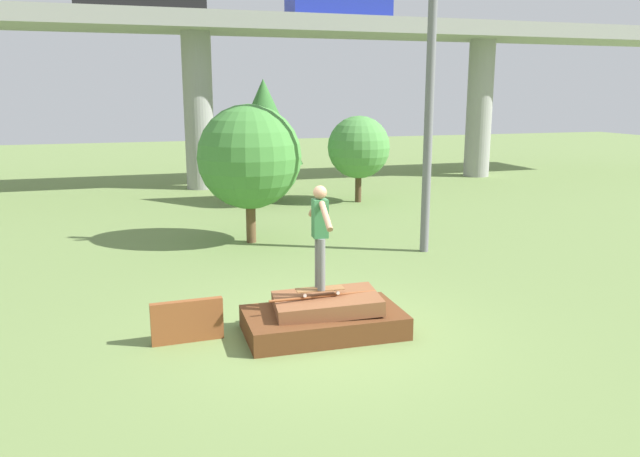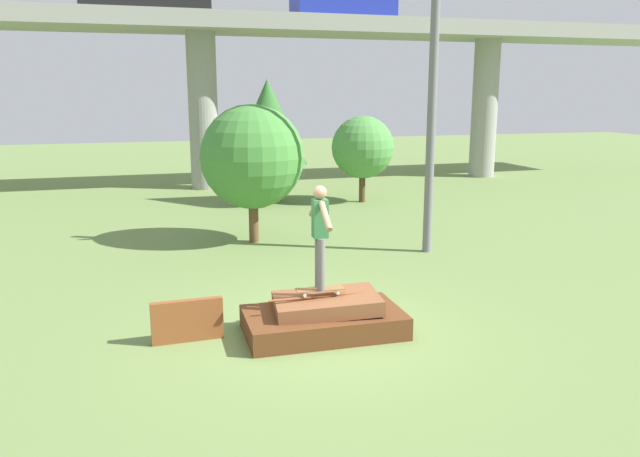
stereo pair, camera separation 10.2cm
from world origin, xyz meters
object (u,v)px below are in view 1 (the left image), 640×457
object	(u,v)px
utility_pole	(431,68)
tree_mid_back	(249,157)
tree_behind_left	(359,147)
car_on_overpass_right	(337,3)
skateboard	(320,289)
tree_behind_right	(264,122)
skater	(320,230)

from	to	relation	value
utility_pole	tree_mid_back	xyz separation A→B (m)	(-3.70, 2.10, -2.05)
utility_pole	tree_behind_left	bearing A→B (deg)	82.32
car_on_overpass_right	tree_mid_back	xyz separation A→B (m)	(-5.45, -9.44, -4.94)
skateboard	utility_pole	bearing A→B (deg)	46.81
tree_behind_right	car_on_overpass_right	bearing A→B (deg)	45.92
utility_pole	tree_behind_right	distance (m)	7.95
skateboard	tree_behind_right	xyz separation A→B (m)	(1.69, 11.60, 1.99)
skater	tree_behind_left	world-z (taller)	tree_behind_left
skater	utility_pole	size ratio (longest dim) A/B	0.20
utility_pole	tree_behind_left	world-z (taller)	utility_pole
tree_mid_back	skateboard	bearing A→B (deg)	-91.33
skateboard	tree_mid_back	bearing A→B (deg)	88.67
utility_pole	skater	bearing A→B (deg)	-133.19
skateboard	skater	xyz separation A→B (m)	(0.00, 0.00, 0.94)
skater	car_on_overpass_right	bearing A→B (deg)	70.32
car_on_overpass_right	utility_pole	size ratio (longest dim) A/B	0.49
skateboard	tree_behind_right	bearing A→B (deg)	81.71
skater	tree_mid_back	bearing A→B (deg)	88.67
skateboard	utility_pole	world-z (taller)	utility_pole
car_on_overpass_right	tree_behind_left	bearing A→B (deg)	-99.98
skater	tree_behind_left	xyz separation A→B (m)	(4.75, 10.85, 0.21)
utility_pole	tree_behind_left	size ratio (longest dim) A/B	2.79
tree_mid_back	car_on_overpass_right	bearing A→B (deg)	60.02
skater	tree_behind_left	bearing A→B (deg)	66.35
skater	tree_mid_back	size ratio (longest dim) A/B	0.47
skateboard	car_on_overpass_right	xyz separation A→B (m)	(5.59, 15.63, 6.36)
car_on_overpass_right	tree_behind_left	size ratio (longest dim) A/B	1.37
tree_behind_left	tree_behind_right	size ratio (longest dim) A/B	0.71
skateboard	utility_pole	size ratio (longest dim) A/B	0.09
skater	tree_behind_left	size ratio (longest dim) A/B	0.55
skateboard	tree_mid_back	xyz separation A→B (m)	(0.14, 6.19, 1.42)
car_on_overpass_right	tree_behind_right	bearing A→B (deg)	-134.08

